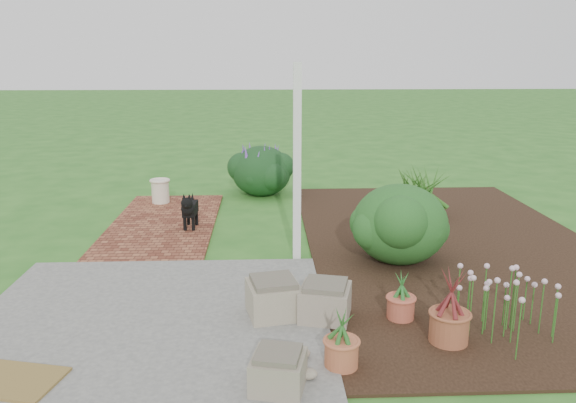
{
  "coord_description": "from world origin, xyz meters",
  "views": [
    {
      "loc": [
        -0.11,
        -6.78,
        2.55
      ],
      "look_at": [
        0.2,
        0.4,
        0.7
      ],
      "focal_mm": 35.0,
      "sensor_mm": 36.0,
      "label": 1
    }
  ],
  "objects_px": {
    "stone_trough_near": "(278,372)",
    "black_dog": "(190,208)",
    "cream_ceramic_urn": "(160,191)",
    "evergreen_shrub": "(400,222)"
  },
  "relations": [
    {
      "from": "stone_trough_near",
      "to": "black_dog",
      "type": "height_order",
      "value": "black_dog"
    },
    {
      "from": "black_dog",
      "to": "stone_trough_near",
      "type": "bearing_deg",
      "value": -71.3
    },
    {
      "from": "stone_trough_near",
      "to": "cream_ceramic_urn",
      "type": "xyz_separation_m",
      "value": [
        -1.94,
        5.88,
        0.07
      ]
    },
    {
      "from": "stone_trough_near",
      "to": "cream_ceramic_urn",
      "type": "distance_m",
      "value": 6.19
    },
    {
      "from": "cream_ceramic_urn",
      "to": "evergreen_shrub",
      "type": "relative_size",
      "value": 0.34
    },
    {
      "from": "stone_trough_near",
      "to": "black_dog",
      "type": "bearing_deg",
      "value": 105.93
    },
    {
      "from": "stone_trough_near",
      "to": "evergreen_shrub",
      "type": "distance_m",
      "value": 3.27
    },
    {
      "from": "stone_trough_near",
      "to": "cream_ceramic_urn",
      "type": "bearing_deg",
      "value": 108.3
    },
    {
      "from": "black_dog",
      "to": "evergreen_shrub",
      "type": "bearing_deg",
      "value": -24.35
    },
    {
      "from": "cream_ceramic_urn",
      "to": "stone_trough_near",
      "type": "bearing_deg",
      "value": -71.7
    }
  ]
}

